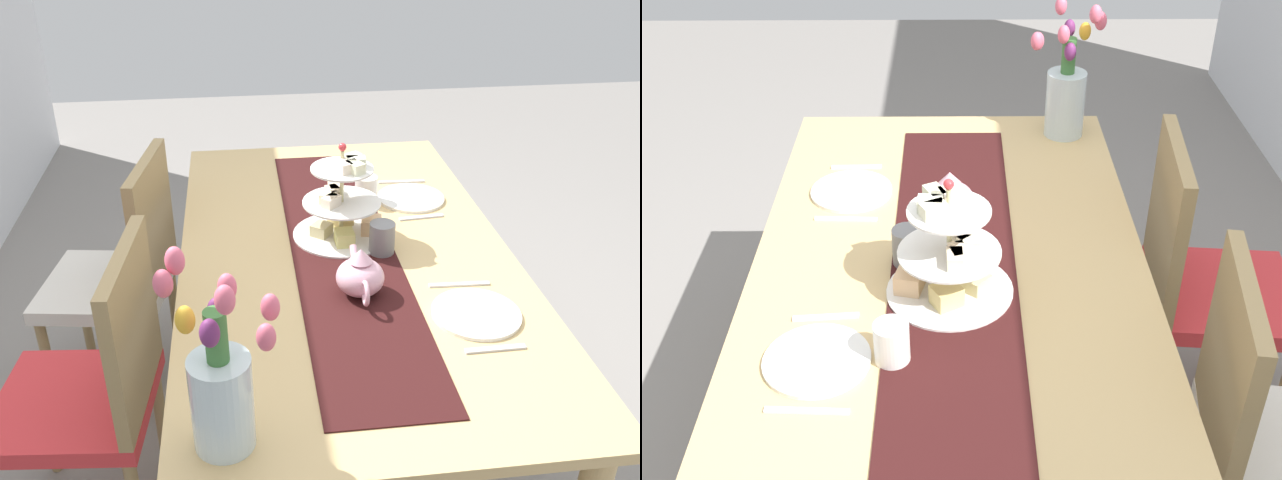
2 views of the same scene
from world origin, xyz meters
The scene contains 16 objects.
ground_plane centered at (0.00, 0.00, 0.00)m, with size 8.00×8.00×0.00m, color gray.
dining_table centered at (0.00, 0.00, 0.63)m, with size 1.76×0.98×0.72m.
chair_left centered at (-0.27, 0.72, 0.50)m, with size 0.46×0.46×0.91m.
chair_right centered at (0.34, 0.72, 0.50)m, with size 0.48×0.48×0.91m.
table_runner centered at (0.00, 0.01, 0.72)m, with size 1.49×0.31×0.00m, color black.
tiered_cake_stand centered at (0.09, -0.01, 0.82)m, with size 0.30×0.30×0.30m.
teapot centered at (-0.24, 0.00, 0.78)m, with size 0.24×0.13×0.14m.
tulip_vase centered at (-0.75, 0.36, 0.87)m, with size 0.16×0.22×0.43m.
dinner_plate_left centered at (-0.38, -0.28, 0.73)m, with size 0.23×0.23×0.01m, color white.
fork_left centered at (-0.52, -0.28, 0.72)m, with size 0.02×0.15×0.01m, color silver.
knife_left centered at (-0.23, -0.28, 0.72)m, with size 0.01×0.17×0.01m, color silver.
dinner_plate_right centered at (0.33, -0.28, 0.73)m, with size 0.23×0.23×0.01m, color white.
fork_right centered at (0.18, -0.28, 0.72)m, with size 0.02×0.15×0.01m, color silver.
knife_right centered at (0.47, -0.28, 0.72)m, with size 0.01×0.17×0.01m, color silver.
mug_grey centered at (-0.03, -0.10, 0.77)m, with size 0.08×0.08×0.10m, color slate.
mug_white_text centered at (0.32, -0.12, 0.77)m, with size 0.08×0.08×0.10m, color white.
Camera 1 is at (-1.78, 0.30, 1.75)m, focal length 38.72 mm.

